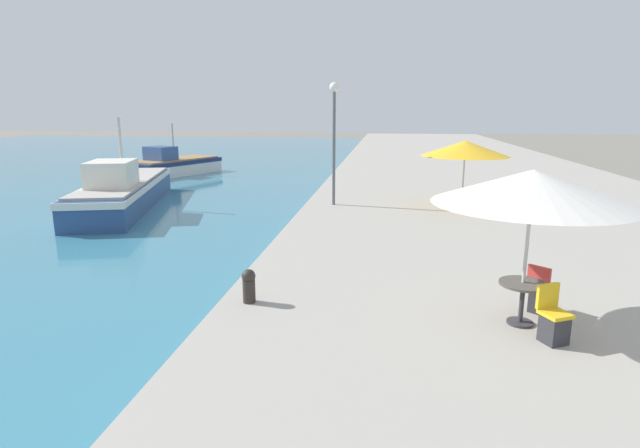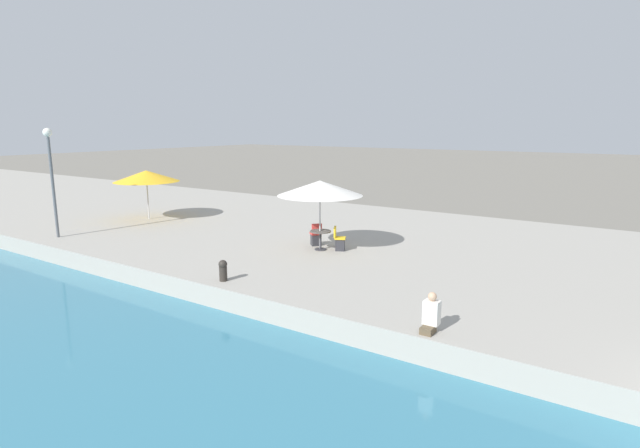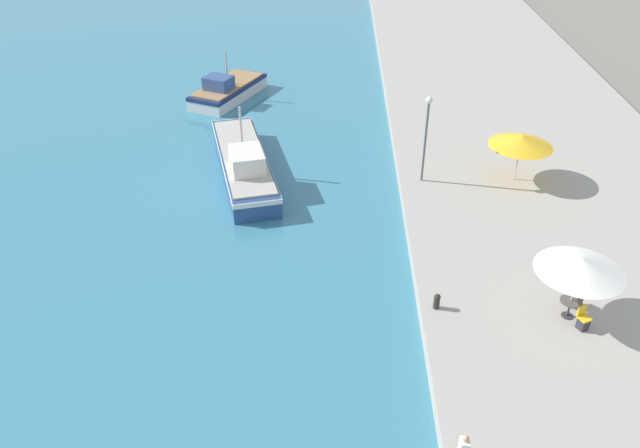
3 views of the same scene
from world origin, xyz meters
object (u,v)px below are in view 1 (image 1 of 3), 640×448
Objects in this scene: fishing_boat_near at (124,190)px; mooring_bollard at (249,285)px; fishing_boat_mid at (173,165)px; lamppost at (334,123)px; cafe_umbrella_white at (465,148)px; cafe_chair_right at (553,323)px; cafe_chair_left at (541,296)px; cafe_umbrella_pink at (533,187)px; cafe_table at (522,294)px.

mooring_bollard is at bearing -67.99° from fishing_boat_near.
fishing_boat_mid is 17.85m from lamppost.
cafe_umbrella_white is (14.30, -1.21, 2.07)m from fishing_boat_near.
cafe_chair_left is at bearing -123.79° from cafe_chair_right.
cafe_umbrella_pink is 5.28m from mooring_bollard.
fishing_boat_mid reaches higher than mooring_bollard.
lamppost reaches higher than fishing_boat_near.
cafe_table is 0.88× the size of cafe_chair_right.
cafe_chair_left is at bearing 48.78° from cafe_table.
cafe_umbrella_white is at bearing 87.33° from cafe_umbrella_pink.
cafe_chair_left is (-0.03, -10.23, -1.85)m from cafe_umbrella_white.
cafe_umbrella_white reaches higher than cafe_chair_left.
cafe_umbrella_white is at bearing -13.24° from fishing_boat_mid.
fishing_boat_near reaches higher than mooring_bollard.
fishing_boat_near reaches higher than cafe_table.
cafe_umbrella_white is 4.01× the size of cafe_table.
cafe_chair_right is at bearing -57.27° from fishing_boat_near.
mooring_bollard is at bearing -117.21° from cafe_umbrella_white.
cafe_table is 11.64m from lamppost.
cafe_chair_left is at bearing 2.30° from mooring_bollard.
cafe_umbrella_white is at bearing 62.79° from mooring_bollard.
cafe_umbrella_pink is at bearing 88.52° from cafe_table.
fishing_boat_near is 18.40m from cafe_umbrella_pink.
fishing_boat_near reaches higher than cafe_chair_right.
lamppost is at bearing 112.52° from cafe_table.
cafe_chair_left reaches higher than mooring_bollard.
fishing_boat_near is 11.57m from fishing_boat_mid.
fishing_boat_mid reaches higher than cafe_umbrella_white.
cafe_chair_left is at bearing -54.16° from fishing_boat_near.
cafe_chair_left is at bearing -90.14° from cafe_umbrella_white.
cafe_table is 0.88× the size of cafe_chair_left.
cafe_chair_right is (16.78, -23.89, 0.32)m from fishing_boat_mid.
lamppost is at bearing -176.71° from cafe_umbrella_white.
fishing_boat_mid is 28.32m from cafe_chair_left.
cafe_chair_left is (16.93, -22.70, 0.32)m from fishing_boat_mid.
fishing_boat_mid is 21.16m from cafe_umbrella_white.
cafe_umbrella_pink reaches higher than mooring_bollard.
cafe_umbrella_white is 11.88m from mooring_bollard.
lamppost is at bearing 87.09° from mooring_bollard.
cafe_umbrella_white is 10.39m from cafe_chair_left.
cafe_table is 0.75m from cafe_chair_right.
cafe_chair_left is at bearing 47.58° from cafe_umbrella_pink.
fishing_boat_mid is 8.70× the size of cafe_table.
fishing_boat_mid is 25.68m from mooring_bollard.
cafe_table is 0.18× the size of lamppost.
cafe_umbrella_white reaches higher than cafe_chair_right.
cafe_umbrella_pink is at bearing -67.43° from lamppost.
fishing_boat_mid is 1.53× the size of lamppost.
fishing_boat_near is 11.55× the size of cafe_chair_left.
cafe_chair_left is 11.40m from lamppost.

